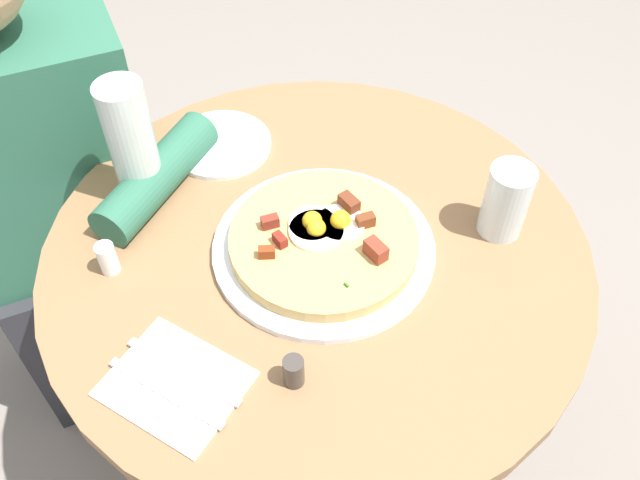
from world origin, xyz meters
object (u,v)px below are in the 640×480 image
at_px(person_seated, 64,225).
at_px(pepper_shaker, 294,371).
at_px(knife, 183,372).
at_px(salt_shaker, 108,258).
at_px(pizza_plate, 324,248).
at_px(fork, 166,393).
at_px(water_glass, 506,201).
at_px(dining_table, 317,312).
at_px(bread_plate, 221,144).
at_px(breakfast_pizza, 324,239).
at_px(water_bottle, 132,144).

relative_size(person_seated, pepper_shaker, 24.47).
height_order(knife, salt_shaker, salt_shaker).
xyz_separation_m(pizza_plate, knife, (0.25, 0.12, 0.00)).
bearing_deg(pepper_shaker, knife, -26.78).
relative_size(pizza_plate, fork, 1.86).
bearing_deg(water_glass, person_seated, -37.62).
distance_m(dining_table, pepper_shaker, 0.30).
bearing_deg(fork, salt_shaker, 149.37).
relative_size(knife, water_glass, 1.49).
bearing_deg(bread_plate, pizza_plate, 103.93).
xyz_separation_m(person_seated, breakfast_pizza, (-0.38, 0.43, 0.25)).
xyz_separation_m(dining_table, person_seated, (0.37, -0.42, -0.05)).
distance_m(pizza_plate, pepper_shaker, 0.23).
bearing_deg(person_seated, pepper_shaker, 112.28).
relative_size(person_seated, pizza_plate, 3.39).
bearing_deg(pepper_shaker, bread_plate, -96.23).
bearing_deg(breakfast_pizza, knife, 26.17).
bearing_deg(knife, dining_table, 82.69).
relative_size(water_bottle, pepper_shaker, 4.56).
bearing_deg(knife, fork, -90.00).
bearing_deg(dining_table, knife, 28.67).
distance_m(fork, knife, 0.04).
height_order(salt_shaker, pepper_shaker, salt_shaker).
bearing_deg(fork, person_seated, 153.44).
height_order(dining_table, pizza_plate, pizza_plate).
distance_m(person_seated, pepper_shaker, 0.71).
bearing_deg(pizza_plate, person_seated, -48.89).
bearing_deg(fork, bread_plate, 117.97).
distance_m(knife, pepper_shaker, 0.15).
height_order(fork, salt_shaker, salt_shaker).
distance_m(water_glass, pepper_shaker, 0.41).
bearing_deg(dining_table, pepper_shaker, 59.92).
distance_m(knife, water_bottle, 0.36).
xyz_separation_m(knife, water_glass, (-0.52, -0.06, 0.05)).
height_order(breakfast_pizza, salt_shaker, breakfast_pizza).
bearing_deg(salt_shaker, dining_table, 165.24).
bearing_deg(pepper_shaker, water_bottle, -76.89).
xyz_separation_m(dining_table, water_bottle, (0.21, -0.21, 0.28)).
relative_size(bread_plate, salt_shaker, 3.31).
bearing_deg(salt_shaker, knife, 103.55).
relative_size(person_seated, bread_plate, 6.52).
relative_size(dining_table, fork, 4.62).
height_order(person_seated, bread_plate, person_seated).
relative_size(dining_table, person_seated, 0.73).
bearing_deg(pepper_shaker, breakfast_pizza, -123.13).
xyz_separation_m(dining_table, water_glass, (-0.27, 0.08, 0.23)).
height_order(water_glass, pepper_shaker, water_glass).
bearing_deg(breakfast_pizza, person_seated, -48.72).
bearing_deg(water_glass, fork, 8.22).
relative_size(breakfast_pizza, knife, 1.57).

